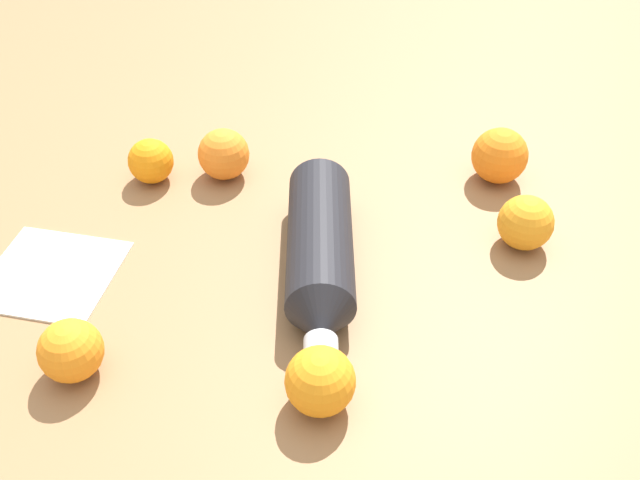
% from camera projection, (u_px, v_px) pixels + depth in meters
% --- Properties ---
extents(ground_plane, '(2.40, 2.40, 0.00)m').
position_uv_depth(ground_plane, '(313.00, 284.00, 0.88)').
color(ground_plane, olive).
extents(water_bottle, '(0.24, 0.26, 0.08)m').
position_uv_depth(water_bottle, '(320.00, 254.00, 0.86)').
color(water_bottle, black).
rests_on(water_bottle, ground_plane).
extents(orange_0, '(0.07, 0.07, 0.07)m').
position_uv_depth(orange_0, '(320.00, 381.00, 0.72)').
color(orange_0, orange).
rests_on(orange_0, ground_plane).
extents(orange_1, '(0.07, 0.07, 0.07)m').
position_uv_depth(orange_1, '(526.00, 223.00, 0.91)').
color(orange_1, orange).
rests_on(orange_1, ground_plane).
extents(orange_2, '(0.07, 0.07, 0.07)m').
position_uv_depth(orange_2, '(71.00, 351.00, 0.75)').
color(orange_2, orange).
rests_on(orange_2, ground_plane).
extents(orange_3, '(0.06, 0.06, 0.06)m').
position_uv_depth(orange_3, '(151.00, 161.00, 1.01)').
color(orange_3, orange).
rests_on(orange_3, ground_plane).
extents(orange_4, '(0.07, 0.07, 0.07)m').
position_uv_depth(orange_4, '(224.00, 154.00, 1.02)').
color(orange_4, orange).
rests_on(orange_4, ground_plane).
extents(orange_5, '(0.08, 0.08, 0.08)m').
position_uv_depth(orange_5, '(500.00, 156.00, 1.01)').
color(orange_5, orange).
rests_on(orange_5, ground_plane).
extents(folded_napkin, '(0.20, 0.20, 0.01)m').
position_uv_depth(folded_napkin, '(51.00, 273.00, 0.88)').
color(folded_napkin, white).
rests_on(folded_napkin, ground_plane).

